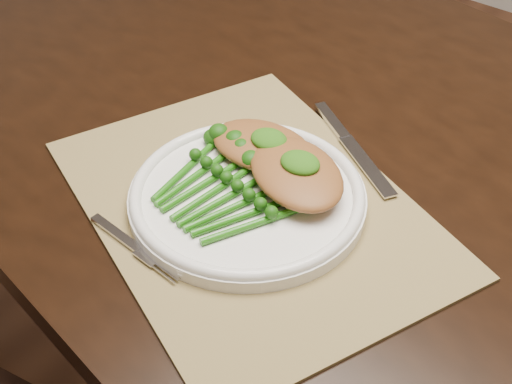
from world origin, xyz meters
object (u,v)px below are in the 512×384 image
Objects in this scene: dinner_plate at (247,196)px; chicken_fillet_left at (262,146)px; dining_table at (346,333)px; placemat at (249,205)px; broccolini_bundle at (219,195)px.

dinner_plate is 0.08m from chicken_fillet_left.
chicken_fillet_left is (-0.09, -0.11, 0.41)m from dining_table.
placemat is 0.08m from chicken_fillet_left.
dining_table is at bearing 78.12° from broccolini_bundle.
placemat reaches higher than dining_table.
dinner_plate is (-0.00, -0.00, 0.01)m from placemat.
placemat is 3.48× the size of chicken_fillet_left.
broccolini_bundle is at bearing -107.77° from placemat.
chicken_fillet_left is (-0.03, 0.07, 0.03)m from placemat.
chicken_fillet_left is at bearing 137.86° from placemat.
broccolini_bundle reaches higher than dining_table.
dining_table is 6.10× the size of dinner_plate.
broccolini_bundle is (-0.08, -0.20, 0.40)m from dining_table.
dinner_plate reaches higher than dining_table.
chicken_fillet_left reaches higher than placemat.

